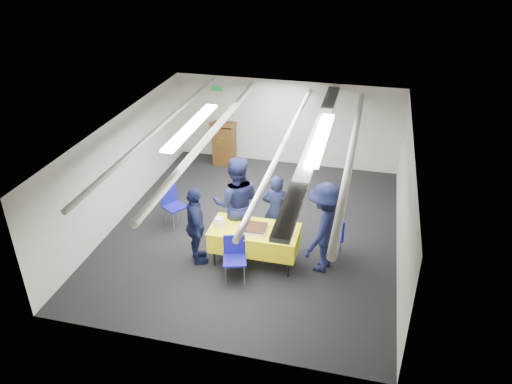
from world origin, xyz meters
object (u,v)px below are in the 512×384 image
at_px(chair_near, 235,254).
at_px(sailor_b, 236,203).
at_px(sailor_a, 276,211).
at_px(sailor_c, 196,226).
at_px(chair_right, 336,232).
at_px(serving_table, 255,238).
at_px(podium, 224,142).
at_px(chair_left, 172,202).
at_px(sailor_d, 324,228).
at_px(sheet_cake, 253,228).

relative_size(chair_near, sailor_b, 0.44).
distance_m(sailor_a, sailor_c, 1.65).
distance_m(chair_near, chair_right, 2.08).
bearing_deg(serving_table, sailor_a, 69.53).
distance_m(podium, chair_left, 3.22).
bearing_deg(chair_left, chair_near, -39.12).
relative_size(chair_right, chair_left, 1.00).
xyz_separation_m(sailor_c, sailor_d, (2.38, 0.37, 0.10)).
bearing_deg(sheet_cake, chair_right, 23.75).
bearing_deg(chair_right, serving_table, -157.89).
xyz_separation_m(chair_near, sailor_a, (0.50, 1.25, 0.26)).
height_order(chair_near, sailor_a, sailor_a).
distance_m(serving_table, sailor_c, 1.14).
relative_size(sheet_cake, chair_right, 0.61).
bearing_deg(chair_right, chair_near, -146.37).
bearing_deg(sailor_b, chair_left, -30.85).
relative_size(podium, sailor_b, 0.63).
relative_size(podium, chair_right, 1.44).
relative_size(sheet_cake, sailor_c, 0.33).
bearing_deg(sailor_b, podium, -83.60).
bearing_deg(chair_near, serving_table, 66.18).
xyz_separation_m(podium, sailor_d, (3.17, -4.03, 0.29)).
bearing_deg(podium, sailor_a, -58.18).
xyz_separation_m(podium, sailor_a, (2.14, -3.45, 0.18)).
bearing_deg(sailor_c, sailor_b, -68.39).
bearing_deg(sailor_b, sailor_d, 154.73).
xyz_separation_m(serving_table, chair_left, (-2.08, 0.95, -0.03)).
bearing_deg(podium, sailor_d, -51.77).
bearing_deg(sailor_d, sheet_cake, -62.78).
height_order(sailor_a, sailor_d, sailor_d).
distance_m(serving_table, sailor_b, 0.81).
relative_size(podium, sailor_d, 0.69).
bearing_deg(sailor_a, serving_table, 70.47).
xyz_separation_m(chair_near, sailor_c, (-0.85, 0.31, 0.27)).
xyz_separation_m(sheet_cake, chair_left, (-2.06, 1.01, -0.28)).
xyz_separation_m(sheet_cake, chair_near, (-0.22, -0.49, -0.28)).
bearing_deg(sailor_a, chair_right, 176.36).
bearing_deg(serving_table, chair_near, -113.82).
xyz_separation_m(chair_right, sailor_b, (-1.98, -0.13, 0.46)).
height_order(podium, sailor_d, sailor_d).
xyz_separation_m(chair_right, sailor_a, (-1.23, 0.10, 0.26)).
bearing_deg(chair_right, sailor_a, 175.41).
bearing_deg(serving_table, sailor_b, 135.84).
distance_m(serving_table, podium, 4.56).
relative_size(serving_table, chair_near, 1.94).
bearing_deg(sailor_d, chair_left, -84.57).
height_order(sheet_cake, sailor_d, sailor_d).
relative_size(chair_left, sailor_c, 0.54).
distance_m(podium, sailor_b, 3.95).
xyz_separation_m(serving_table, sailor_d, (1.29, 0.13, 0.35)).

